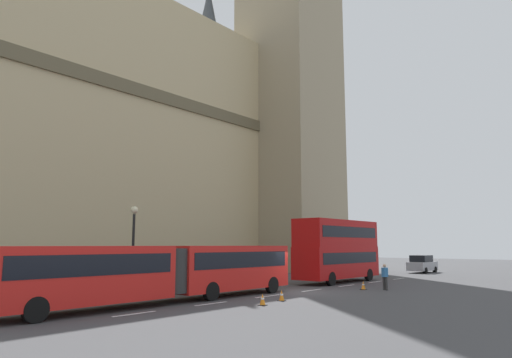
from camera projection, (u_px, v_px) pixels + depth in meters
ground_plane at (298, 292)px, 29.38m from camera, size 160.00×160.00×0.00m
lane_centre_marking at (312, 290)px, 30.58m from camera, size 29.80×0.16×0.01m
articulated_bus at (167, 268)px, 24.16m from camera, size 17.80×2.54×2.90m
double_decker_bus at (338, 248)px, 37.43m from camera, size 9.34×2.54×4.90m
sedan_lead at (422, 264)px, 50.13m from camera, size 4.40×1.86×1.85m
traffic_cone_west at (263, 300)px, 23.00m from camera, size 0.36×0.36×0.58m
traffic_cone_middle at (282, 296)px, 24.82m from camera, size 0.36×0.36×0.58m
traffic_cone_east at (363, 285)px, 31.12m from camera, size 0.36×0.36×0.58m
street_lamp at (133, 243)px, 28.03m from camera, size 0.44×0.44×5.27m
pedestrian_near_cones at (385, 276)px, 30.80m from camera, size 0.44×0.36×1.69m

